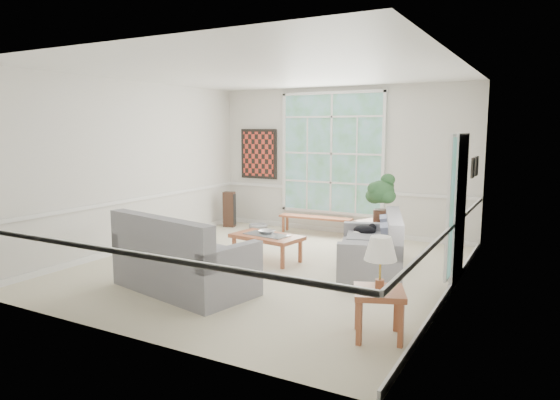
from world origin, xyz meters
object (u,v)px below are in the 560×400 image
at_px(loveseat_right, 370,244).
at_px(coffee_table, 267,248).
at_px(end_table, 375,237).
at_px(loveseat_front, 185,252).
at_px(side_table, 379,314).

bearing_deg(loveseat_right, coffee_table, 164.52).
bearing_deg(end_table, loveseat_front, -116.70).
relative_size(loveseat_right, end_table, 3.02).
height_order(loveseat_right, side_table, loveseat_right).
bearing_deg(loveseat_right, end_table, 86.72).
relative_size(end_table, side_table, 1.07).
bearing_deg(coffee_table, side_table, -31.06).
distance_m(loveseat_right, side_table, 2.34).
bearing_deg(end_table, loveseat_right, -75.38).
height_order(loveseat_right, end_table, loveseat_right).
height_order(loveseat_front, end_table, loveseat_front).
xyz_separation_m(coffee_table, end_table, (1.39, 1.39, 0.06)).
bearing_deg(side_table, loveseat_front, 174.08).
height_order(coffee_table, side_table, side_table).
distance_m(loveseat_front, coffee_table, 1.85).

